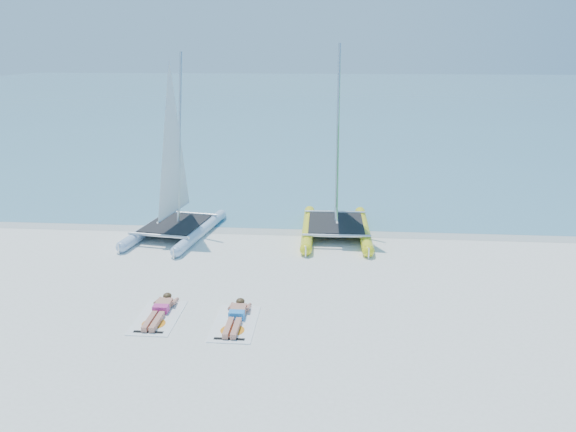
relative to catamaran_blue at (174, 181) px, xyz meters
name	(u,v)px	position (x,y,z in m)	size (l,w,h in m)	color
ground	(258,294)	(3.48, -4.72, -1.89)	(140.00, 140.00, 0.00)	white
sea	(320,95)	(3.48, 58.28, -1.89)	(140.00, 115.00, 0.01)	#68A5AE
wet_sand_strip	(278,229)	(3.48, 0.78, -1.89)	(140.00, 1.40, 0.01)	silver
catamaran_blue	(174,181)	(0.00, 0.00, 0.00)	(2.89, 4.92, 6.34)	silver
catamaran_yellow	(337,173)	(5.53, 0.87, 0.19)	(2.40, 5.22, 6.62)	#FFF71A
towel_a	(158,317)	(1.26, -6.28, -1.88)	(1.00, 1.85, 0.02)	white
sunbather_a	(160,310)	(1.26, -6.09, -1.77)	(0.37, 1.73, 0.26)	tan
towel_b	(235,324)	(3.17, -6.44, -1.88)	(1.00, 1.85, 0.02)	white
sunbather_b	(236,316)	(3.17, -6.25, -1.77)	(0.37, 1.73, 0.26)	tan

